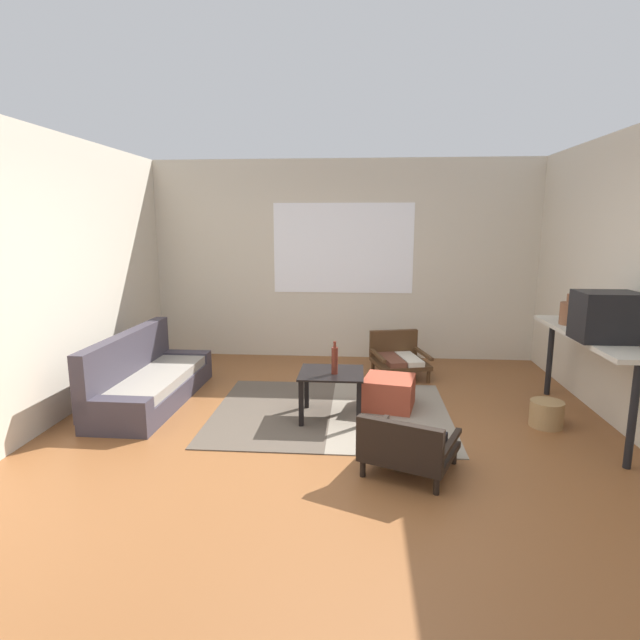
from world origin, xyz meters
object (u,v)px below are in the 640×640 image
ottoman_orange (389,393)px  armchair_by_window (398,356)px  coffee_table (331,381)px  console_shelf (588,344)px  couch (147,381)px  wicker_basket (546,414)px  armchair_striped_foreground (407,446)px  glass_bottle (335,360)px  clay_vase (571,312)px  crt_television (606,316)px

ottoman_orange → armchair_by_window: bearing=81.4°
coffee_table → console_shelf: console_shelf is taller
couch → wicker_basket: bearing=-5.1°
coffee_table → armchair_striped_foreground: size_ratio=0.74×
ottoman_orange → glass_bottle: 0.78m
glass_bottle → wicker_basket: bearing=0.1°
clay_vase → glass_bottle: bearing=-168.2°
coffee_table → armchair_by_window: size_ratio=0.81×
couch → ottoman_orange: bearing=0.4°
armchair_striped_foreground → coffee_table: bearing=120.4°
clay_vase → wicker_basket: size_ratio=1.00×
armchair_striped_foreground → clay_vase: 2.40m
clay_vase → ottoman_orange: bearing=-176.4°
glass_bottle → armchair_striped_foreground: bearing=-59.7°
armchair_striped_foreground → console_shelf: size_ratio=0.45×
console_shelf → glass_bottle: (-2.30, -0.07, -0.18)m
wicker_basket → couch: bearing=174.9°
coffee_table → ottoman_orange: (0.57, 0.32, -0.21)m
couch → armchair_striped_foreground: size_ratio=2.28×
armchair_striped_foreground → crt_television: crt_television is taller
armchair_striped_foreground → ottoman_orange: 1.39m
couch → armchair_by_window: couch is taller
couch → crt_television: crt_television is taller
coffee_table → armchair_striped_foreground: bearing=-59.6°
wicker_basket → clay_vase: bearing=55.2°
armchair_by_window → console_shelf: size_ratio=0.41×
armchair_by_window → clay_vase: bearing=-32.9°
crt_television → glass_bottle: crt_television is taller
armchair_striped_foreground → console_shelf: (1.70, 1.09, 0.56)m
crt_television → ottoman_orange: bearing=161.3°
clay_vase → glass_bottle: 2.39m
crt_television → clay_vase: crt_television is taller
ottoman_orange → wicker_basket: 1.48m
armchair_by_window → ottoman_orange: (-0.17, -1.14, -0.09)m
armchair_by_window → couch: bearing=-156.8°
coffee_table → clay_vase: bearing=10.4°
armchair_by_window → glass_bottle: bearing=-115.2°
couch → coffee_table: 1.98m
armchair_striped_foreground → glass_bottle: bearing=120.3°
coffee_table → wicker_basket: (2.00, -0.05, -0.25)m
ottoman_orange → wicker_basket: size_ratio=1.62×
armchair_striped_foreground → console_shelf: console_shelf is taller
console_shelf → clay_vase: bearing=90.0°
clay_vase → wicker_basket: bearing=-124.8°
armchair_by_window → wicker_basket: 1.97m
armchair_striped_foreground → console_shelf: 2.10m
console_shelf → couch: bearing=176.2°
couch → wicker_basket: 3.97m
armchair_by_window → ottoman_orange: armchair_by_window is taller
coffee_table → crt_television: 2.45m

